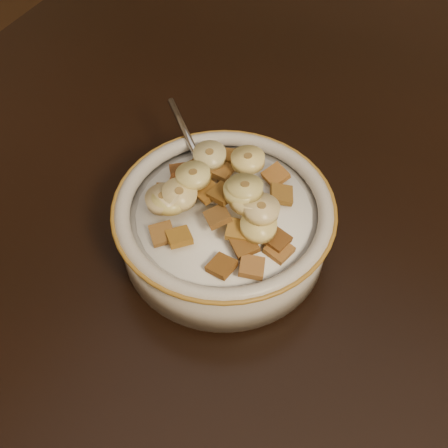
% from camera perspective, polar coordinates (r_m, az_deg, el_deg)
% --- Properties ---
extents(cereal_bowl, '(0.19, 0.19, 0.05)m').
position_cam_1_polar(cereal_bowl, '(0.52, 0.00, -0.47)').
color(cereal_bowl, silver).
rests_on(cereal_bowl, table).
extents(milk, '(0.16, 0.16, 0.00)m').
position_cam_1_polar(milk, '(0.51, 0.00, 1.14)').
color(milk, white).
rests_on(milk, cereal_bowl).
extents(spoon, '(0.06, 0.06, 0.01)m').
position_cam_1_polar(spoon, '(0.52, -1.31, 3.85)').
color(spoon, '#A0A1A5').
rests_on(spoon, cereal_bowl).
extents(cereal_square_0, '(0.03, 0.03, 0.01)m').
position_cam_1_polar(cereal_square_0, '(0.51, 5.86, 3.00)').
color(cereal_square_0, brown).
rests_on(cereal_square_0, milk).
extents(cereal_square_1, '(0.03, 0.03, 0.01)m').
position_cam_1_polar(cereal_square_1, '(0.48, -4.59, -1.33)').
color(cereal_square_1, '#99651E').
rests_on(cereal_square_1, milk).
extents(cereal_square_2, '(0.02, 0.02, 0.01)m').
position_cam_1_polar(cereal_square_2, '(0.48, 5.35, -1.59)').
color(cereal_square_2, brown).
rests_on(cereal_square_2, milk).
extents(cereal_square_3, '(0.02, 0.02, 0.01)m').
position_cam_1_polar(cereal_square_3, '(0.48, 5.62, -2.65)').
color(cereal_square_3, brown).
rests_on(cereal_square_3, milk).
extents(cereal_square_4, '(0.03, 0.03, 0.01)m').
position_cam_1_polar(cereal_square_4, '(0.48, -0.67, 0.77)').
color(cereal_square_4, brown).
rests_on(cereal_square_4, milk).
extents(cereal_square_5, '(0.03, 0.03, 0.01)m').
position_cam_1_polar(cereal_square_5, '(0.47, 2.10, -2.14)').
color(cereal_square_5, '#613311').
rests_on(cereal_square_5, milk).
extents(cereal_square_6, '(0.02, 0.02, 0.01)m').
position_cam_1_polar(cereal_square_6, '(0.49, -0.18, 3.11)').
color(cereal_square_6, brown).
rests_on(cereal_square_6, milk).
extents(cereal_square_7, '(0.03, 0.03, 0.01)m').
position_cam_1_polar(cereal_square_7, '(0.55, 0.75, 6.53)').
color(cereal_square_7, '#8A601E').
rests_on(cereal_square_7, milk).
extents(cereal_square_8, '(0.03, 0.02, 0.01)m').
position_cam_1_polar(cereal_square_8, '(0.50, -5.16, 2.42)').
color(cereal_square_8, brown).
rests_on(cereal_square_8, milk).
extents(cereal_square_9, '(0.03, 0.03, 0.01)m').
position_cam_1_polar(cereal_square_9, '(0.52, -4.51, 4.05)').
color(cereal_square_9, '#9B501F').
rests_on(cereal_square_9, milk).
extents(cereal_square_10, '(0.02, 0.02, 0.01)m').
position_cam_1_polar(cereal_square_10, '(0.47, 1.48, -0.63)').
color(cereal_square_10, olive).
rests_on(cereal_square_10, milk).
extents(cereal_square_11, '(0.03, 0.03, 0.01)m').
position_cam_1_polar(cereal_square_11, '(0.53, -2.35, 5.96)').
color(cereal_square_11, '#975925').
rests_on(cereal_square_11, milk).
extents(cereal_square_12, '(0.03, 0.03, 0.01)m').
position_cam_1_polar(cereal_square_12, '(0.53, 5.27, 4.95)').
color(cereal_square_12, '#975B33').
rests_on(cereal_square_12, milk).
extents(cereal_square_13, '(0.03, 0.03, 0.01)m').
position_cam_1_polar(cereal_square_13, '(0.46, 2.84, -4.38)').
color(cereal_square_13, olive).
rests_on(cereal_square_13, milk).
extents(cereal_square_14, '(0.03, 0.03, 0.01)m').
position_cam_1_polar(cereal_square_14, '(0.53, -2.27, 5.54)').
color(cereal_square_14, brown).
rests_on(cereal_square_14, milk).
extents(cereal_square_15, '(0.03, 0.03, 0.01)m').
position_cam_1_polar(cereal_square_15, '(0.51, -5.69, 3.15)').
color(cereal_square_15, brown).
rests_on(cereal_square_15, milk).
extents(cereal_square_16, '(0.03, 0.03, 0.01)m').
position_cam_1_polar(cereal_square_16, '(0.53, -4.37, 5.21)').
color(cereal_square_16, brown).
rests_on(cereal_square_16, milk).
extents(cereal_square_17, '(0.02, 0.02, 0.01)m').
position_cam_1_polar(cereal_square_17, '(0.52, -0.32, 5.47)').
color(cereal_square_17, brown).
rests_on(cereal_square_17, milk).
extents(cereal_square_18, '(0.02, 0.02, 0.01)m').
position_cam_1_polar(cereal_square_18, '(0.46, -0.23, -4.29)').
color(cereal_square_18, brown).
rests_on(cereal_square_18, milk).
extents(cereal_square_19, '(0.03, 0.03, 0.01)m').
position_cam_1_polar(cereal_square_19, '(0.50, -1.70, 3.30)').
color(cereal_square_19, brown).
rests_on(cereal_square_19, milk).
extents(cereal_square_20, '(0.03, 0.03, 0.01)m').
position_cam_1_polar(cereal_square_20, '(0.54, 0.76, 6.84)').
color(cereal_square_20, olive).
rests_on(cereal_square_20, milk).
extents(cereal_square_21, '(0.03, 0.03, 0.01)m').
position_cam_1_polar(cereal_square_21, '(0.49, -6.30, -0.99)').
color(cereal_square_21, brown).
rests_on(cereal_square_21, milk).
extents(banana_slice_0, '(0.04, 0.04, 0.02)m').
position_cam_1_polar(banana_slice_0, '(0.48, 2.41, 2.43)').
color(banana_slice_0, '#F7DC90').
rests_on(banana_slice_0, milk).
extents(banana_slice_1, '(0.04, 0.04, 0.01)m').
position_cam_1_polar(banana_slice_1, '(0.53, -1.47, 6.98)').
color(banana_slice_1, beige).
rests_on(banana_slice_1, milk).
extents(banana_slice_2, '(0.04, 0.04, 0.01)m').
position_cam_1_polar(banana_slice_2, '(0.52, 2.44, 6.55)').
color(banana_slice_2, '#FFE983').
rests_on(banana_slice_2, milk).
extents(banana_slice_3, '(0.04, 0.04, 0.01)m').
position_cam_1_polar(banana_slice_3, '(0.47, 3.52, -0.21)').
color(banana_slice_3, '#F9E28A').
rests_on(banana_slice_3, milk).
extents(banana_slice_4, '(0.04, 0.04, 0.01)m').
position_cam_1_polar(banana_slice_4, '(0.50, -3.15, 4.92)').
color(banana_slice_4, '#FFE882').
rests_on(banana_slice_4, milk).
extents(banana_slice_5, '(0.04, 0.04, 0.01)m').
position_cam_1_polar(banana_slice_5, '(0.47, 3.80, 1.52)').
color(banana_slice_5, '#FDE3A8').
rests_on(banana_slice_5, milk).
extents(banana_slice_6, '(0.04, 0.04, 0.02)m').
position_cam_1_polar(banana_slice_6, '(0.49, -4.55, 3.01)').
color(banana_slice_6, '#F9E19A').
rests_on(banana_slice_6, milk).
extents(banana_slice_7, '(0.04, 0.04, 0.01)m').
position_cam_1_polar(banana_slice_7, '(0.49, -6.21, 2.56)').
color(banana_slice_7, '#D2BC86').
rests_on(banana_slice_7, milk).
extents(banana_slice_8, '(0.04, 0.04, 0.02)m').
position_cam_1_polar(banana_slice_8, '(0.48, 2.13, 3.67)').
color(banana_slice_8, '#DFCE7D').
rests_on(banana_slice_8, milk).
extents(banana_slice_9, '(0.04, 0.04, 0.02)m').
position_cam_1_polar(banana_slice_9, '(0.49, -5.57, 2.41)').
color(banana_slice_9, '#EADA73').
rests_on(banana_slice_9, milk).
extents(banana_slice_10, '(0.04, 0.04, 0.01)m').
position_cam_1_polar(banana_slice_10, '(0.48, 1.79, 3.38)').
color(banana_slice_10, '#E3D477').
rests_on(banana_slice_10, milk).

